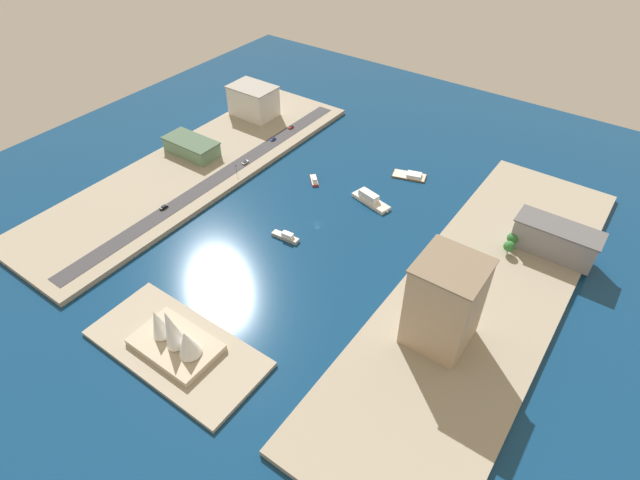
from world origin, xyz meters
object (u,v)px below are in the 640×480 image
(barge_flat_brown, at_px, (411,176))
(traffic_light_waterfront, at_px, (236,168))
(yacht_sleek_gray, at_px, (286,236))
(apartment_midrise_tan, at_px, (445,303))
(van_white, at_px, (245,162))
(terminal_long_green, at_px, (192,147))
(hatchback_blue, at_px, (273,139))
(tugboat_red, at_px, (314,180))
(opera_landmark, at_px, (174,337))
(ferry_white_commuter, at_px, (370,199))
(hotel_broad_white, at_px, (253,101))
(suv_black, at_px, (164,207))
(pickup_red, at_px, (291,127))
(warehouse_low_gray, at_px, (556,239))

(barge_flat_brown, bearing_deg, traffic_light_waterfront, 36.02)
(yacht_sleek_gray, bearing_deg, apartment_midrise_tan, 170.74)
(apartment_midrise_tan, bearing_deg, van_white, -19.24)
(yacht_sleek_gray, xyz_separation_m, terminal_long_green, (102.06, -29.98, 6.25))
(yacht_sleek_gray, height_order, traffic_light_waterfront, traffic_light_waterfront)
(barge_flat_brown, distance_m, van_white, 105.69)
(apartment_midrise_tan, xyz_separation_m, hatchback_blue, (165.98, -89.98, -20.40))
(hatchback_blue, relative_size, van_white, 0.94)
(tugboat_red, relative_size, traffic_light_waterfront, 1.73)
(apartment_midrise_tan, height_order, opera_landmark, apartment_midrise_tan)
(tugboat_red, distance_m, apartment_midrise_tan, 136.59)
(ferry_white_commuter, relative_size, apartment_midrise_tan, 0.63)
(barge_flat_brown, height_order, opera_landmark, opera_landmark)
(tugboat_red, xyz_separation_m, barge_flat_brown, (-46.26, -39.64, -0.29))
(tugboat_red, xyz_separation_m, ferry_white_commuter, (-39.53, -1.64, 0.96))
(apartment_midrise_tan, relative_size, opera_landmark, 1.13)
(apartment_midrise_tan, xyz_separation_m, opera_landmark, (88.02, 69.22, -15.55))
(yacht_sleek_gray, height_order, hotel_broad_white, hotel_broad_white)
(yacht_sleek_gray, height_order, suv_black, suv_black)
(traffic_light_waterfront, bearing_deg, yacht_sleek_gray, 155.06)
(hatchback_blue, xyz_separation_m, pickup_red, (0.39, -20.46, -0.01))
(ferry_white_commuter, relative_size, warehouse_low_gray, 0.64)
(pickup_red, height_order, traffic_light_waterfront, traffic_light_waterfront)
(pickup_red, bearing_deg, hotel_broad_white, -1.11)
(ferry_white_commuter, distance_m, traffic_light_waterfront, 85.65)
(hatchback_blue, height_order, van_white, hatchback_blue)
(yacht_sleek_gray, distance_m, traffic_light_waterfront, 67.96)
(warehouse_low_gray, distance_m, apartment_midrise_tan, 88.85)
(opera_landmark, bearing_deg, yacht_sleek_gray, -84.44)
(yacht_sleek_gray, height_order, tugboat_red, yacht_sleek_gray)
(tugboat_red, height_order, suv_black, suv_black)
(apartment_midrise_tan, distance_m, terminal_long_green, 204.19)
(ferry_white_commuter, xyz_separation_m, apartment_midrise_tan, (-76.27, 70.36, 21.97))
(barge_flat_brown, bearing_deg, suv_black, 49.58)
(apartment_midrise_tan, distance_m, opera_landmark, 113.05)
(ferry_white_commuter, relative_size, opera_landmark, 0.72)
(warehouse_low_gray, xyz_separation_m, traffic_light_waterfront, (181.47, 40.37, -4.00))
(apartment_midrise_tan, bearing_deg, ferry_white_commuter, -42.69)
(hatchback_blue, xyz_separation_m, suv_black, (1.24, 96.34, 0.04))
(yacht_sleek_gray, bearing_deg, terminal_long_green, -16.37)
(tugboat_red, height_order, opera_landmark, opera_landmark)
(warehouse_low_gray, bearing_deg, ferry_white_commuter, 8.11)
(pickup_red, bearing_deg, yacht_sleek_gray, 126.49)
(terminal_long_green, bearing_deg, opera_landmark, 133.84)
(tugboat_red, xyz_separation_m, terminal_long_green, (82.55, 23.05, 6.54))
(warehouse_low_gray, bearing_deg, van_white, 8.66)
(terminal_long_green, distance_m, hatchback_blue, 55.02)
(ferry_white_commuter, distance_m, warehouse_low_gray, 101.45)
(apartment_midrise_tan, distance_m, pickup_red, 200.73)
(opera_landmark, bearing_deg, apartment_midrise_tan, -141.82)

